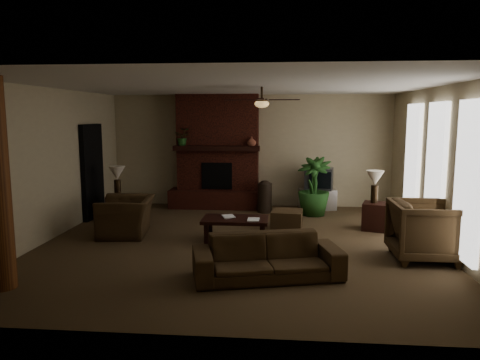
# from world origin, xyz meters

# --- Properties ---
(room_shell) EXTENTS (7.00, 7.00, 7.00)m
(room_shell) POSITION_xyz_m (0.00, 0.00, 1.40)
(room_shell) COLOR brown
(room_shell) RESTS_ON ground
(fireplace) EXTENTS (2.40, 0.70, 2.80)m
(fireplace) POSITION_xyz_m (-0.80, 3.22, 1.16)
(fireplace) COLOR #511F15
(fireplace) RESTS_ON ground
(windows) EXTENTS (0.08, 3.65, 2.35)m
(windows) POSITION_xyz_m (3.45, 0.20, 1.35)
(windows) COLOR white
(windows) RESTS_ON ground
(doorway) EXTENTS (0.10, 1.00, 2.10)m
(doorway) POSITION_xyz_m (-3.44, 1.80, 1.05)
(doorway) COLOR black
(doorway) RESTS_ON ground
(ceiling_fan) EXTENTS (1.35, 1.35, 0.37)m
(ceiling_fan) POSITION_xyz_m (0.40, 0.30, 2.53)
(ceiling_fan) COLOR black
(ceiling_fan) RESTS_ON ceiling
(sofa) EXTENTS (2.17, 1.10, 0.82)m
(sofa) POSITION_xyz_m (0.58, -1.71, 0.41)
(sofa) COLOR #402E1B
(sofa) RESTS_ON ground
(armchair_left) EXTENTS (0.87, 1.20, 0.97)m
(armchair_left) POSITION_xyz_m (-2.20, 0.41, 0.49)
(armchair_left) COLOR #402E1B
(armchair_left) RESTS_ON ground
(armchair_right) EXTENTS (0.95, 1.02, 1.05)m
(armchair_right) POSITION_xyz_m (3.06, -0.67, 0.52)
(armchair_right) COLOR #402E1B
(armchair_right) RESTS_ON ground
(coffee_table) EXTENTS (1.20, 0.70, 0.43)m
(coffee_table) POSITION_xyz_m (-0.07, 0.15, 0.37)
(coffee_table) COLOR black
(coffee_table) RESTS_ON ground
(ottoman) EXTENTS (0.66, 0.66, 0.40)m
(ottoman) POSITION_xyz_m (0.89, 1.04, 0.20)
(ottoman) COLOR #402E1B
(ottoman) RESTS_ON ground
(tv_stand) EXTENTS (0.93, 0.66, 0.50)m
(tv_stand) POSITION_xyz_m (1.67, 3.15, 0.25)
(tv_stand) COLOR silver
(tv_stand) RESTS_ON ground
(tv) EXTENTS (0.73, 0.64, 0.52)m
(tv) POSITION_xyz_m (1.69, 3.14, 0.76)
(tv) COLOR #353538
(tv) RESTS_ON tv_stand
(floor_vase) EXTENTS (0.34, 0.34, 0.77)m
(floor_vase) POSITION_xyz_m (0.39, 2.67, 0.43)
(floor_vase) COLOR black
(floor_vase) RESTS_ON ground
(floor_plant) EXTENTS (1.17, 1.52, 0.75)m
(floor_plant) POSITION_xyz_m (1.52, 2.48, 0.38)
(floor_plant) COLOR #265220
(floor_plant) RESTS_ON ground
(side_table_left) EXTENTS (0.62, 0.62, 0.55)m
(side_table_left) POSITION_xyz_m (-2.82, 1.63, 0.28)
(side_table_left) COLOR black
(side_table_left) RESTS_ON ground
(lamp_left) EXTENTS (0.38, 0.38, 0.65)m
(lamp_left) POSITION_xyz_m (-2.79, 1.58, 1.00)
(lamp_left) COLOR black
(lamp_left) RESTS_ON side_table_left
(side_table_right) EXTENTS (0.62, 0.62, 0.55)m
(side_table_right) POSITION_xyz_m (2.68, 1.22, 0.28)
(side_table_right) COLOR black
(side_table_right) RESTS_ON ground
(lamp_right) EXTENTS (0.44, 0.44, 0.65)m
(lamp_right) POSITION_xyz_m (2.64, 1.26, 1.00)
(lamp_right) COLOR black
(lamp_right) RESTS_ON side_table_right
(mantel_plant) EXTENTS (0.43, 0.46, 0.33)m
(mantel_plant) POSITION_xyz_m (-1.64, 3.03, 1.72)
(mantel_plant) COLOR #265220
(mantel_plant) RESTS_ON fireplace
(mantel_vase) EXTENTS (0.23, 0.24, 0.22)m
(mantel_vase) POSITION_xyz_m (0.06, 2.92, 1.67)
(mantel_vase) COLOR brown
(mantel_vase) RESTS_ON fireplace
(book_a) EXTENTS (0.21, 0.10, 0.29)m
(book_a) POSITION_xyz_m (-0.30, 0.16, 0.57)
(book_a) COLOR #999999
(book_a) RESTS_ON coffee_table
(book_b) EXTENTS (0.21, 0.03, 0.29)m
(book_b) POSITION_xyz_m (0.17, 0.01, 0.58)
(book_b) COLOR #999999
(book_b) RESTS_ON coffee_table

